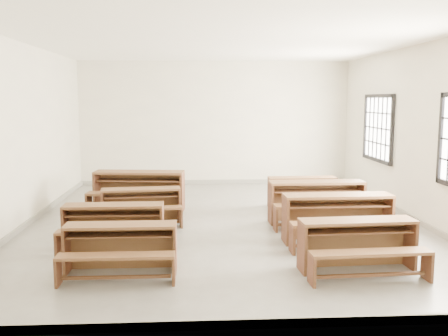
{
  "coord_description": "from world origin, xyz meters",
  "views": [
    {
      "loc": [
        -0.51,
        -8.82,
        2.22
      ],
      "look_at": [
        0.0,
        0.0,
        1.0
      ],
      "focal_mm": 40.0,
      "sensor_mm": 36.0,
      "label": 1
    }
  ],
  "objects": [
    {
      "name": "desk_set_2",
      "position": [
        -1.49,
        0.04,
        0.37
      ],
      "size": [
        1.48,
        0.88,
        0.63
      ],
      "rotation": [
        0.0,
        0.0,
        0.11
      ],
      "color": "brown",
      "rests_on": "ground"
    },
    {
      "name": "desk_set_6",
      "position": [
        1.66,
        -0.16,
        0.44
      ],
      "size": [
        1.71,
        0.9,
        0.76
      ],
      "rotation": [
        0.0,
        0.0,
        0.01
      ],
      "color": "brown",
      "rests_on": "ground"
    },
    {
      "name": "desk_set_0",
      "position": [
        -1.47,
        -2.59,
        0.37
      ],
      "size": [
        1.42,
        0.74,
        0.64
      ],
      "rotation": [
        0.0,
        0.0,
        -0.0
      ],
      "color": "brown",
      "rests_on": "ground"
    },
    {
      "name": "desk_set_3",
      "position": [
        -1.64,
        1.03,
        0.47
      ],
      "size": [
        1.86,
        1.11,
        0.8
      ],
      "rotation": [
        0.0,
        0.0,
        -0.11
      ],
      "color": "brown",
      "rests_on": "ground"
    },
    {
      "name": "desk_set_5",
      "position": [
        1.7,
        -1.38,
        0.44
      ],
      "size": [
        1.7,
        0.91,
        0.76
      ],
      "rotation": [
        0.0,
        0.0,
        0.02
      ],
      "color": "brown",
      "rests_on": "ground"
    },
    {
      "name": "desk_set_1",
      "position": [
        -1.74,
        -1.49,
        0.39
      ],
      "size": [
        1.48,
        0.78,
        0.67
      ],
      "rotation": [
        0.0,
        0.0,
        0.01
      ],
      "color": "brown",
      "rests_on": "ground"
    },
    {
      "name": "desk_set_7",
      "position": [
        1.69,
        1.17,
        0.37
      ],
      "size": [
        1.41,
        0.75,
        0.63
      ],
      "rotation": [
        0.0,
        0.0,
        0.01
      ],
      "color": "brown",
      "rests_on": "ground"
    },
    {
      "name": "desk_set_4",
      "position": [
        1.59,
        -2.68,
        0.39
      ],
      "size": [
        1.54,
        0.86,
        0.68
      ],
      "rotation": [
        0.0,
        0.0,
        0.05
      ],
      "color": "brown",
      "rests_on": "ground"
    },
    {
      "name": "room",
      "position": [
        0.09,
        0.0,
        2.14
      ],
      "size": [
        8.5,
        8.5,
        3.2
      ],
      "color": "gray",
      "rests_on": "ground"
    }
  ]
}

